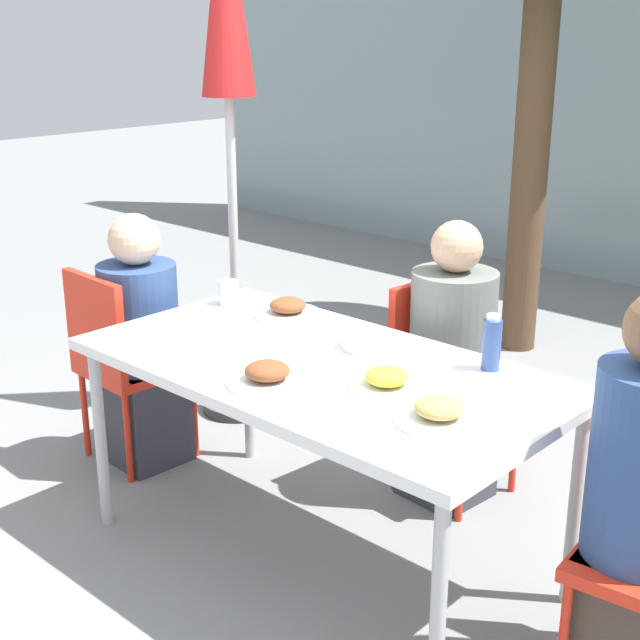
# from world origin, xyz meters

# --- Properties ---
(ground_plane) EXTENTS (24.00, 24.00, 0.00)m
(ground_plane) POSITION_xyz_m (0.00, 0.00, 0.00)
(ground_plane) COLOR gray
(dining_table) EXTENTS (1.66, 0.87, 0.76)m
(dining_table) POSITION_xyz_m (0.00, 0.00, 0.70)
(dining_table) COLOR white
(dining_table) RESTS_ON ground
(chair_left) EXTENTS (0.42, 0.42, 0.86)m
(chair_left) POSITION_xyz_m (-1.13, -0.03, 0.50)
(chair_left) COLOR red
(chair_left) RESTS_ON ground
(person_left) EXTENTS (0.33, 0.33, 1.10)m
(person_left) POSITION_xyz_m (-1.08, 0.05, 0.52)
(person_left) COLOR #383842
(person_left) RESTS_ON ground
(chair_far) EXTENTS (0.43, 0.43, 0.86)m
(chair_far) POSITION_xyz_m (-0.01, 0.74, 0.50)
(chair_far) COLOR red
(chair_far) RESTS_ON ground
(person_far) EXTENTS (0.33, 0.33, 1.14)m
(person_far) POSITION_xyz_m (0.06, 0.69, 0.54)
(person_far) COLOR #383842
(person_far) RESTS_ON ground
(closed_umbrella) EXTENTS (0.36, 0.36, 2.47)m
(closed_umbrella) POSITION_xyz_m (-1.19, 0.69, 1.75)
(closed_umbrella) COLOR #333333
(closed_umbrella) RESTS_ON ground
(plate_0) EXTENTS (0.26, 0.26, 0.07)m
(plate_0) POSITION_xyz_m (0.56, -0.11, 0.78)
(plate_0) COLOR white
(plate_0) RESTS_ON dining_table
(plate_1) EXTENTS (0.26, 0.26, 0.07)m
(plate_1) POSITION_xyz_m (-0.43, 0.29, 0.78)
(plate_1) COLOR white
(plate_1) RESTS_ON dining_table
(plate_2) EXTENTS (0.26, 0.26, 0.07)m
(plate_2) POSITION_xyz_m (0.00, -0.24, 0.78)
(plate_2) COLOR white
(plate_2) RESTS_ON dining_table
(plate_3) EXTENTS (0.25, 0.25, 0.07)m
(plate_3) POSITION_xyz_m (0.30, -0.02, 0.78)
(plate_3) COLOR white
(plate_3) RESTS_ON dining_table
(bottle) EXTENTS (0.06, 0.06, 0.19)m
(bottle) POSITION_xyz_m (0.45, 0.33, 0.85)
(bottle) COLOR #334C8E
(bottle) RESTS_ON dining_table
(drinking_cup) EXTENTS (0.08, 0.08, 0.10)m
(drinking_cup) POSITION_xyz_m (-0.71, 0.23, 0.80)
(drinking_cup) COLOR silver
(drinking_cup) RESTS_ON dining_table
(salad_bowl) EXTENTS (0.16, 0.16, 0.06)m
(salad_bowl) POSITION_xyz_m (0.02, 0.21, 0.79)
(salad_bowl) COLOR white
(salad_bowl) RESTS_ON dining_table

